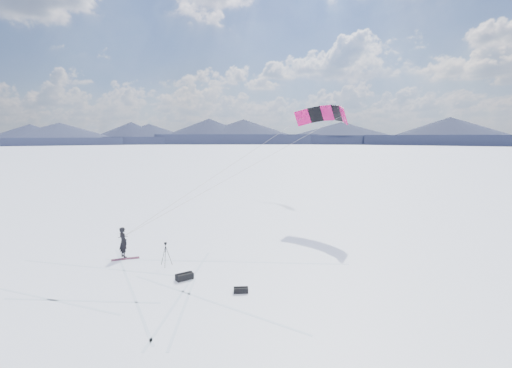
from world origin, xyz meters
name	(u,v)px	position (x,y,z in m)	size (l,w,h in m)	color
ground	(152,280)	(0.00, 0.00, 0.00)	(1800.00, 1800.00, 0.00)	white
horizon_hills	(149,191)	(0.00, 0.00, 4.36)	(704.84, 706.81, 10.03)	#181E31
snow_tracks	(144,286)	(-0.41, -0.64, 0.00)	(17.62, 14.39, 0.01)	silver
snowkiter	(124,257)	(-1.09, 4.13, 0.00)	(0.65, 0.42, 1.78)	black
snowboard	(125,259)	(-1.03, 3.71, 0.02)	(1.52, 0.28, 0.04)	maroon
tripod	(166,251)	(0.95, 1.74, 0.83)	(0.59, 0.62, 1.30)	black
gear_bag_a	(184,276)	(1.48, -0.60, 0.16)	(0.90, 0.56, 0.37)	black
gear_bag_b	(241,290)	(3.51, -3.06, 0.13)	(0.71, 0.49, 0.29)	black
power_kite	(323,115)	(14.59, 7.96, 8.60)	(16.88, 6.50, 8.24)	#C40A5B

